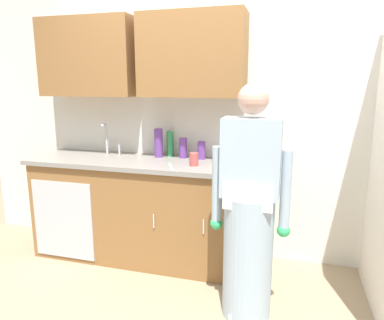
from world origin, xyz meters
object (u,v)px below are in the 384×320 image
at_px(bottle_dish_liquid, 159,143).
at_px(cup_by_sink, 194,159).
at_px(person_at_sink, 249,222).
at_px(bottle_water_short, 235,147).
at_px(bottle_soap, 183,148).
at_px(sink, 104,159).
at_px(bottle_water_tall, 170,144).
at_px(bottle_cleaner_spray, 201,150).
at_px(knife_on_counter, 171,167).

relative_size(bottle_dish_liquid, cup_by_sink, 2.44).
distance_m(person_at_sink, bottle_water_short, 0.88).
bearing_deg(person_at_sink, bottle_soap, 131.96).
distance_m(sink, bottle_water_tall, 0.64).
bearing_deg(bottle_water_tall, sink, -159.05).
bearing_deg(bottle_cleaner_spray, bottle_dish_liquid, -177.18).
bearing_deg(bottle_cleaner_spray, bottle_water_short, -6.07).
bearing_deg(bottle_dish_liquid, bottle_soap, 6.34).
relative_size(person_at_sink, knife_on_counter, 6.75).
bearing_deg(cup_by_sink, person_at_sink, -43.75).
relative_size(bottle_cleaner_spray, knife_on_counter, 0.67).
xyz_separation_m(bottle_dish_liquid, cup_by_sink, (0.42, -0.26, -0.08)).
distance_m(cup_by_sink, knife_on_counter, 0.21).
bearing_deg(bottle_soap, cup_by_sink, -57.37).
relative_size(person_at_sink, bottle_dish_liquid, 6.07).
xyz_separation_m(sink, bottle_cleaner_spray, (0.90, 0.18, 0.10)).
height_order(person_at_sink, bottle_water_short, person_at_sink).
height_order(bottle_dish_liquid, bottle_water_short, bottle_dish_liquid).
relative_size(bottle_water_short, knife_on_counter, 1.10).
xyz_separation_m(bottle_dish_liquid, bottle_cleaner_spray, (0.41, 0.02, -0.05)).
bearing_deg(bottle_water_tall, bottle_soap, -15.17).
distance_m(bottle_water_short, bottle_soap, 0.49).
distance_m(bottle_dish_liquid, bottle_water_tall, 0.11).
distance_m(bottle_water_short, cup_by_sink, 0.40).
height_order(sink, knife_on_counter, sink).
bearing_deg(bottle_soap, bottle_water_short, -4.53).
bearing_deg(bottle_soap, bottle_cleaner_spray, -1.81).
xyz_separation_m(sink, bottle_soap, (0.72, 0.18, 0.11)).
distance_m(bottle_dish_liquid, knife_on_counter, 0.46).
xyz_separation_m(bottle_water_short, knife_on_counter, (-0.47, -0.35, -0.13)).
height_order(person_at_sink, cup_by_sink, person_at_sink).
bearing_deg(knife_on_counter, bottle_dish_liquid, -170.93).
distance_m(bottle_water_short, bottle_water_tall, 0.63).
xyz_separation_m(sink, bottle_water_tall, (0.58, 0.22, 0.13)).
distance_m(sink, bottle_cleaner_spray, 0.92).
distance_m(person_at_sink, bottle_cleaner_spray, 1.01).
xyz_separation_m(bottle_water_tall, knife_on_counter, (0.16, -0.43, -0.12)).
distance_m(bottle_water_tall, cup_by_sink, 0.46).
height_order(person_at_sink, bottle_water_tall, person_at_sink).
bearing_deg(bottle_dish_liquid, bottle_water_tall, 35.17).
relative_size(bottle_cleaner_spray, bottle_water_tall, 0.68).
bearing_deg(bottle_cleaner_spray, person_at_sink, -55.72).
bearing_deg(cup_by_sink, bottle_water_tall, 134.99).
bearing_deg(bottle_water_short, bottle_dish_liquid, 178.97).
bearing_deg(sink, knife_on_counter, -15.62).
bearing_deg(sink, cup_by_sink, -6.38).
xyz_separation_m(bottle_dish_liquid, bottle_soap, (0.23, 0.03, -0.04)).
bearing_deg(bottle_water_tall, bottle_cleaner_spray, -7.85).
bearing_deg(cup_by_sink, sink, 173.62).
bearing_deg(bottle_dish_liquid, person_at_sink, -39.10).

